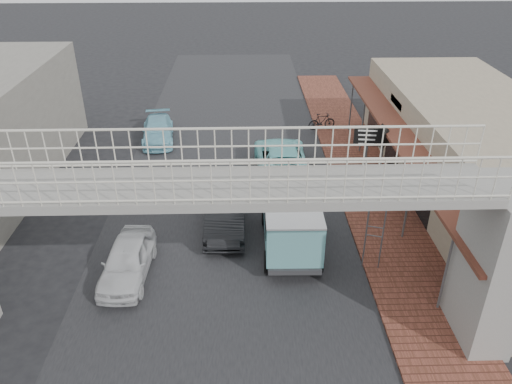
{
  "coord_description": "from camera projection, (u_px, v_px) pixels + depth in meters",
  "views": [
    {
      "loc": [
        0.74,
        -14.96,
        11.16
      ],
      "look_at": [
        1.2,
        1.68,
        1.8
      ],
      "focal_mm": 35.0,
      "sensor_mm": 36.0,
      "label": 1
    }
  ],
  "objects": [
    {
      "name": "motorcycle_far",
      "position": [
        322.0,
        121.0,
        28.84
      ],
      "size": [
        1.68,
        0.83,
        0.97
      ],
      "primitive_type": "imported",
      "rotation": [
        0.0,
        0.0,
        1.81
      ],
      "color": "black",
      "rests_on": "sidewalk"
    },
    {
      "name": "angkot_far",
      "position": [
        158.0,
        131.0,
        27.65
      ],
      "size": [
        2.1,
        4.2,
        1.17
      ],
      "primitive_type": "imported",
      "rotation": [
        0.0,
        0.0,
        0.12
      ],
      "color": "#79BED3",
      "rests_on": "ground"
    },
    {
      "name": "arrow_sign",
      "position": [
        386.0,
        137.0,
        21.6
      ],
      "size": [
        1.86,
        1.2,
        3.14
      ],
      "rotation": [
        0.0,
        0.0,
        -0.12
      ],
      "color": "#59595B",
      "rests_on": "sidewalk"
    },
    {
      "name": "white_hatchback",
      "position": [
        127.0,
        260.0,
        17.26
      ],
      "size": [
        1.67,
        3.81,
        1.28
      ],
      "primitive_type": "imported",
      "rotation": [
        0.0,
        0.0,
        -0.04
      ],
      "color": "silver",
      "rests_on": "ground"
    },
    {
      "name": "shophouse_row",
      "position": [
        483.0,
        158.0,
        21.25
      ],
      "size": [
        7.2,
        18.0,
        4.0
      ],
      "color": "gray",
      "rests_on": "ground"
    },
    {
      "name": "motorcycle_near",
      "position": [
        345.0,
        181.0,
        22.59
      ],
      "size": [
        1.78,
        1.05,
        0.88
      ],
      "primitive_type": "imported",
      "rotation": [
        0.0,
        0.0,
        1.28
      ],
      "color": "black",
      "rests_on": "sidewalk"
    },
    {
      "name": "angkot_curb",
      "position": [
        281.0,
        159.0,
        24.16
      ],
      "size": [
        2.57,
        5.37,
        1.48
      ],
      "primitive_type": "imported",
      "rotation": [
        0.0,
        0.0,
        3.16
      ],
      "color": "#7AD2D3",
      "rests_on": "ground"
    },
    {
      "name": "dark_sedan",
      "position": [
        226.0,
        211.0,
        19.94
      ],
      "size": [
        1.59,
        4.44,
        1.46
      ],
      "primitive_type": "imported",
      "rotation": [
        0.0,
        0.0,
        -0.01
      ],
      "color": "black",
      "rests_on": "ground"
    },
    {
      "name": "sidewalk",
      "position": [
        379.0,
        211.0,
        21.24
      ],
      "size": [
        3.0,
        40.0,
        0.1
      ],
      "primitive_type": "cube",
      "color": "brown",
      "rests_on": "ground"
    },
    {
      "name": "footbridge",
      "position": [
        217.0,
        251.0,
        13.45
      ],
      "size": [
        16.4,
        2.4,
        6.34
      ],
      "color": "gray",
      "rests_on": "ground"
    },
    {
      "name": "street_clock",
      "position": [
        379.0,
        199.0,
        16.79
      ],
      "size": [
        0.82,
        0.76,
        3.17
      ],
      "rotation": [
        0.0,
        0.0,
        -0.31
      ],
      "color": "#59595B",
      "rests_on": "sidewalk"
    },
    {
      "name": "angkot_van",
      "position": [
        291.0,
        216.0,
        18.37
      ],
      "size": [
        2.11,
        4.49,
        2.19
      ],
      "rotation": [
        0.0,
        0.0,
        -0.01
      ],
      "color": "black",
      "rests_on": "ground"
    },
    {
      "name": "ground",
      "position": [
        225.0,
        257.0,
        18.49
      ],
      "size": [
        120.0,
        120.0,
        0.0
      ],
      "primitive_type": "plane",
      "color": "black",
      "rests_on": "ground"
    },
    {
      "name": "road_strip",
      "position": [
        225.0,
        257.0,
        18.49
      ],
      "size": [
        10.0,
        60.0,
        0.01
      ],
      "primitive_type": "cube",
      "color": "black",
      "rests_on": "ground"
    }
  ]
}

